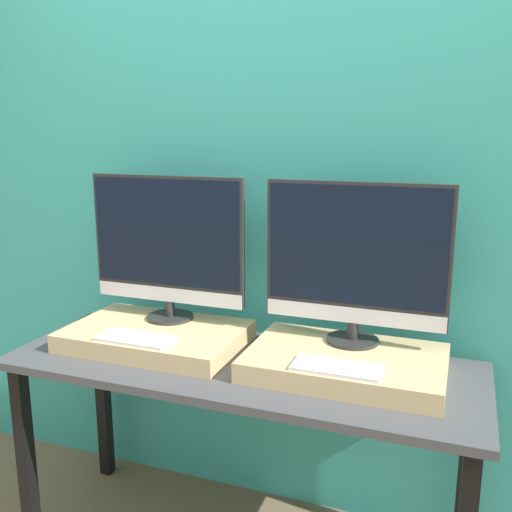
{
  "coord_description": "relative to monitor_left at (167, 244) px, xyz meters",
  "views": [
    {
      "loc": [
        0.71,
        -1.45,
        1.58
      ],
      "look_at": [
        0.0,
        0.46,
        1.12
      ],
      "focal_mm": 40.0,
      "sensor_mm": 36.0,
      "label": 1
    }
  ],
  "objects": [
    {
      "name": "keyboard_right",
      "position": [
        0.73,
        -0.26,
        -0.3
      ],
      "size": [
        0.28,
        0.13,
        0.01
      ],
      "color": "silver",
      "rests_on": "wooden_riser_right"
    },
    {
      "name": "workbench",
      "position": [
        0.37,
        -0.15,
        -0.46
      ],
      "size": [
        1.68,
        0.61,
        0.77
      ],
      "color": "#47474C",
      "rests_on": "ground_plane"
    },
    {
      "name": "wall_back",
      "position": [
        0.37,
        0.22,
        0.16
      ],
      "size": [
        8.0,
        0.04,
        2.6
      ],
      "color": "teal",
      "rests_on": "ground_plane"
    },
    {
      "name": "monitor_left",
      "position": [
        0.0,
        0.0,
        0.0
      ],
      "size": [
        0.64,
        0.19,
        0.57
      ],
      "color": "#282828",
      "rests_on": "wooden_riser_left"
    },
    {
      "name": "wooden_riser_left",
      "position": [
        0.0,
        -0.11,
        -0.34
      ],
      "size": [
        0.66,
        0.43,
        0.07
      ],
      "color": "#D6B77F",
      "rests_on": "workbench"
    },
    {
      "name": "wooden_riser_right",
      "position": [
        0.73,
        -0.11,
        -0.34
      ],
      "size": [
        0.66,
        0.43,
        0.07
      ],
      "color": "#D6B77F",
      "rests_on": "workbench"
    },
    {
      "name": "keyboard_left",
      "position": [
        -0.0,
        -0.26,
        -0.3
      ],
      "size": [
        0.28,
        0.13,
        0.01
      ],
      "color": "silver",
      "rests_on": "wooden_riser_left"
    },
    {
      "name": "monitor_right",
      "position": [
        0.73,
        0.0,
        0.0
      ],
      "size": [
        0.64,
        0.19,
        0.57
      ],
      "color": "#282828",
      "rests_on": "wooden_riser_right"
    }
  ]
}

